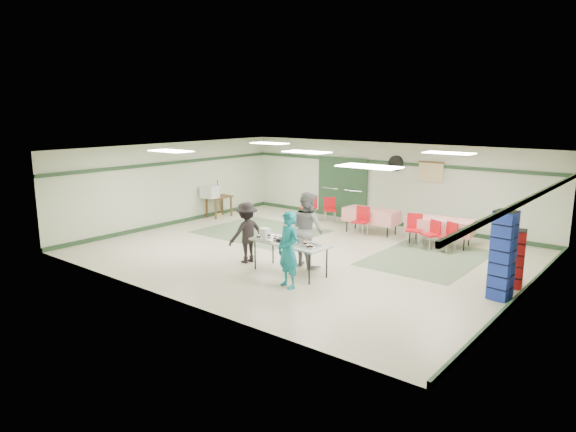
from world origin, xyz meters
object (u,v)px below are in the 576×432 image
Objects in this scene: serving_table at (290,244)px; printer_table at (219,199)px; chair_loose_b at (310,205)px; office_printer at (210,192)px; broom at (220,198)px; volunteer_dark at (247,232)px; chair_d at (361,218)px; volunteer_teal at (288,250)px; chair_b at (414,226)px; crate_stack_red at (515,259)px; dining_table_a at (440,225)px; chair_loose_a at (330,207)px; dining_table_b at (371,215)px; chair_a at (433,232)px; crate_stack_blue_b at (503,256)px; crate_stack_blue_a at (504,257)px; volunteer_grey at (308,229)px; chair_c at (449,234)px.

serving_table is 6.89m from printer_table.
chair_loose_b is 1.69× the size of office_printer.
serving_table is 1.51× the size of broom.
volunteer_dark is 4.17m from chair_d.
chair_b is (0.61, 4.86, -0.27)m from volunteer_teal.
crate_stack_red is 10.37m from printer_table.
chair_b is at bearing 160.04° from volunteer_dark.
chair_loose_a reaches higher than dining_table_a.
dining_table_a is at bearing -2.22° from dining_table_b.
chair_a is at bearing 145.21° from crate_stack_red.
broom is at bearing 162.43° from chair_loose_a.
chair_d is at bearing 159.34° from crate_stack_red.
crate_stack_blue_b is 3.45× the size of office_printer.
chair_loose_b is 3.51m from office_printer.
chair_d is at bearing 151.26° from crate_stack_blue_a.
office_printer is at bearing 170.87° from chair_b.
volunteer_grey is (-0.61, 1.51, 0.08)m from volunteer_teal.
chair_c is at bearing 139.74° from crate_stack_red.
office_printer is at bearing 155.91° from serving_table.
dining_table_b is 5.70m from office_printer.
printer_table is (-4.55, 3.39, -0.12)m from volunteer_dark.
serving_table is 4.64m from chair_c.
crate_stack_red is at bearing 90.00° from crate_stack_blue_b.
chair_b is at bearing 76.87° from serving_table.
chair_b is 0.50× the size of crate_stack_blue_b.
dining_table_a is at bearing 158.74° from volunteer_dark.
crate_stack_blue_a is 0.86m from crate_stack_red.
dining_table_b is 1.30× the size of broom.
volunteer_grey is at bearing -22.95° from printer_table.
printer_table is at bearing 152.80° from serving_table.
serving_table is 4.70m from dining_table_b.
chair_b is 1.73× the size of office_printer.
crate_stack_red is at bearing -17.46° from chair_c.
chair_c is 0.92× the size of chair_loose_b.
crate_stack_red is (2.15, -1.82, 0.14)m from chair_c.
dining_table_a is (1.67, 4.67, -0.15)m from serving_table.
serving_table is at bearing -162.48° from crate_stack_blue_b.
crate_stack_blue_b is 2.00× the size of printer_table.
chair_loose_a is 0.47× the size of crate_stack_blue_b.
volunteer_teal is at bearing -81.65° from chair_d.
volunteer_teal is 2.13m from volunteer_dark.
volunteer_teal is at bearing -50.77° from serving_table.
office_printer is (-10.30, 0.74, 0.32)m from crate_stack_red.
volunteer_dark is 5.90m from crate_stack_blue_b.
chair_c reaches higher than dining_table_a.
chair_d is (-1.70, 0.00, -0.00)m from chair_b.
dining_table_a is 3.59× the size of office_printer.
volunteer_grey is at bearing -31.87° from broom.
volunteer_teal is 4.99m from chair_d.
printer_table is (-7.13, -0.67, 0.08)m from chair_b.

